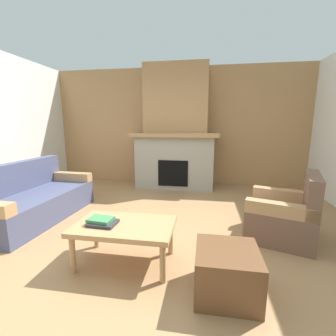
{
  "coord_description": "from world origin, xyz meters",
  "views": [
    {
      "loc": [
        0.67,
        -2.55,
        1.43
      ],
      "look_at": [
        0.11,
        0.9,
        0.75
      ],
      "focal_mm": 24.65,
      "sensor_mm": 36.0,
      "label": 1
    }
  ],
  "objects_px": {
    "coffee_table": "(124,229)",
    "ottoman": "(227,272)",
    "couch": "(33,200)",
    "armchair": "(285,216)",
    "fireplace": "(175,136)"
  },
  "relations": [
    {
      "from": "armchair",
      "to": "couch",
      "type": "bearing_deg",
      "value": 179.22
    },
    {
      "from": "couch",
      "to": "coffee_table",
      "type": "xyz_separation_m",
      "value": [
        1.76,
        -0.87,
        0.09
      ]
    },
    {
      "from": "couch",
      "to": "ottoman",
      "type": "bearing_deg",
      "value": -22.84
    },
    {
      "from": "coffee_table",
      "to": "ottoman",
      "type": "bearing_deg",
      "value": -16.14
    },
    {
      "from": "armchair",
      "to": "coffee_table",
      "type": "height_order",
      "value": "armchair"
    },
    {
      "from": "fireplace",
      "to": "ottoman",
      "type": "relative_size",
      "value": 5.19
    },
    {
      "from": "fireplace",
      "to": "ottoman",
      "type": "xyz_separation_m",
      "value": [
        0.88,
        -3.38,
        -0.96
      ]
    },
    {
      "from": "coffee_table",
      "to": "ottoman",
      "type": "distance_m",
      "value": 1.05
    },
    {
      "from": "couch",
      "to": "ottoman",
      "type": "xyz_separation_m",
      "value": [
        2.76,
        -1.16,
        -0.09
      ]
    },
    {
      "from": "fireplace",
      "to": "coffee_table",
      "type": "xyz_separation_m",
      "value": [
        -0.12,
        -3.09,
        -0.79
      ]
    },
    {
      "from": "fireplace",
      "to": "ottoman",
      "type": "distance_m",
      "value": 3.62
    },
    {
      "from": "ottoman",
      "to": "armchair",
      "type": "bearing_deg",
      "value": 54.49
    },
    {
      "from": "fireplace",
      "to": "couch",
      "type": "xyz_separation_m",
      "value": [
        -1.88,
        -2.22,
        -0.88
      ]
    },
    {
      "from": "ottoman",
      "to": "coffee_table",
      "type": "bearing_deg",
      "value": 163.86
    },
    {
      "from": "couch",
      "to": "armchair",
      "type": "height_order",
      "value": "same"
    }
  ]
}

